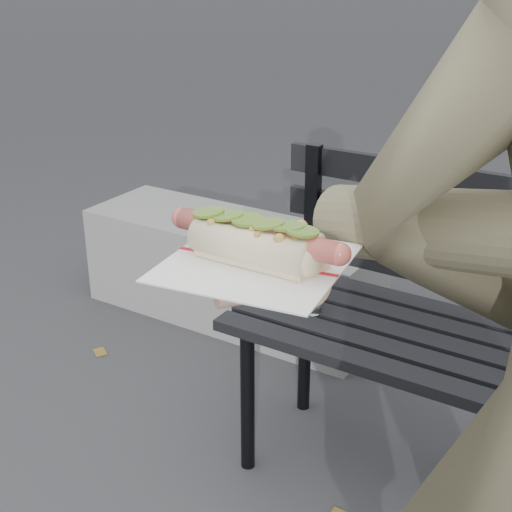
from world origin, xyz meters
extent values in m
cylinder|color=black|center=(-0.56, 0.76, 0.23)|extent=(0.04, 0.04, 0.45)
cylinder|color=black|center=(-0.56, 1.10, 0.23)|extent=(0.04, 0.04, 0.45)
cube|color=black|center=(0.11, 0.75, 0.47)|extent=(1.50, 0.07, 0.03)
cube|color=black|center=(0.11, 0.84, 0.47)|extent=(1.50, 0.07, 0.03)
cube|color=black|center=(-0.56, 1.12, 0.67)|extent=(0.04, 0.03, 0.42)
cylinder|color=white|center=(-0.45, 0.90, 0.57)|extent=(0.06, 0.06, 0.19)
cylinder|color=white|center=(-0.45, 0.90, 0.68)|extent=(0.03, 0.03, 0.02)
cube|color=slate|center=(-1.12, 1.52, 0.20)|extent=(1.20, 0.40, 0.40)
cylinder|color=#D8A384|center=(0.00, -0.02, 1.06)|extent=(0.09, 0.08, 0.07)
ellipsoid|color=#D8A384|center=(-0.04, -0.03, 1.06)|extent=(0.10, 0.12, 0.03)
cylinder|color=#D8A384|center=(-0.10, -0.06, 1.06)|extent=(0.05, 0.02, 0.02)
cylinder|color=#D8A384|center=(-0.10, -0.04, 1.06)|extent=(0.05, 0.02, 0.02)
cylinder|color=#D8A384|center=(-0.10, -0.02, 1.06)|extent=(0.05, 0.02, 0.02)
cylinder|color=#D8A384|center=(-0.10, 0.00, 1.06)|extent=(0.05, 0.02, 0.02)
cylinder|color=#D8A384|center=(-0.03, -0.08, 1.06)|extent=(0.04, 0.05, 0.02)
cube|color=white|center=(-0.04, -0.03, 1.07)|extent=(0.21, 0.21, 0.00)
cube|color=#B21E1E|center=(-0.04, -0.03, 1.08)|extent=(0.19, 0.03, 0.00)
cylinder|color=#C2544A|center=(-0.04, -0.03, 1.11)|extent=(0.20, 0.02, 0.02)
sphere|color=#C2544A|center=(-0.14, -0.03, 1.11)|extent=(0.03, 0.02, 0.02)
sphere|color=#C2544A|center=(0.06, -0.03, 1.11)|extent=(0.02, 0.02, 0.02)
sphere|color=#9E6B2D|center=(-0.10, -0.04, 1.12)|extent=(0.01, 0.01, 0.01)
sphere|color=#9E6B2D|center=(-0.03, -0.04, 1.12)|extent=(0.01, 0.01, 0.01)
sphere|color=#9E6B2D|center=(-0.04, -0.04, 1.12)|extent=(0.01, 0.01, 0.01)
sphere|color=#9E6B2D|center=(-0.09, -0.04, 1.11)|extent=(0.01, 0.01, 0.01)
sphere|color=#9E6B2D|center=(-0.01, -0.01, 1.12)|extent=(0.01, 0.01, 0.01)
sphere|color=#9E6B2D|center=(-0.07, -0.01, 1.11)|extent=(0.01, 0.01, 0.01)
sphere|color=#9E6B2D|center=(0.02, -0.04, 1.11)|extent=(0.01, 0.01, 0.01)
sphere|color=#9E6B2D|center=(0.00, -0.01, 1.11)|extent=(0.01, 0.01, 0.01)
sphere|color=#9E6B2D|center=(-0.10, -0.03, 1.11)|extent=(0.01, 0.01, 0.01)
sphere|color=#9E6B2D|center=(-0.07, -0.03, 1.11)|extent=(0.01, 0.01, 0.01)
sphere|color=#9E6B2D|center=(0.01, -0.04, 1.12)|extent=(0.01, 0.01, 0.01)
sphere|color=#9E6B2D|center=(-0.03, -0.05, 1.12)|extent=(0.01, 0.01, 0.01)
sphere|color=#9E6B2D|center=(0.01, -0.03, 1.11)|extent=(0.01, 0.01, 0.01)
sphere|color=#9E6B2D|center=(-0.09, -0.03, 1.12)|extent=(0.01, 0.01, 0.01)
sphere|color=#9E6B2D|center=(-0.01, -0.03, 1.12)|extent=(0.01, 0.01, 0.01)
sphere|color=#9E6B2D|center=(-0.04, -0.02, 1.11)|extent=(0.01, 0.01, 0.01)
sphere|color=#9E6B2D|center=(-0.09, -0.01, 1.12)|extent=(0.01, 0.01, 0.01)
sphere|color=#9E6B2D|center=(0.00, -0.05, 1.12)|extent=(0.01, 0.01, 0.01)
sphere|color=#9E6B2D|center=(-0.08, -0.03, 1.11)|extent=(0.01, 0.01, 0.01)
sphere|color=#9E6B2D|center=(0.01, -0.03, 1.11)|extent=(0.01, 0.01, 0.01)
sphere|color=#9E6B2D|center=(-0.04, -0.02, 1.11)|extent=(0.01, 0.01, 0.01)
sphere|color=#9E6B2D|center=(-0.09, -0.05, 1.12)|extent=(0.01, 0.01, 0.01)
sphere|color=#9E6B2D|center=(0.00, -0.01, 1.12)|extent=(0.01, 0.01, 0.01)
sphere|color=#9E6B2D|center=(-0.05, -0.02, 1.11)|extent=(0.01, 0.01, 0.01)
sphere|color=#9E6B2D|center=(-0.10, -0.05, 1.11)|extent=(0.01, 0.01, 0.01)
sphere|color=#9E6B2D|center=(0.00, -0.03, 1.12)|extent=(0.01, 0.01, 0.01)
cylinder|color=#5B8223|center=(-0.10, -0.03, 1.12)|extent=(0.04, 0.04, 0.01)
cylinder|color=#5B8223|center=(-0.08, -0.03, 1.12)|extent=(0.04, 0.04, 0.01)
cylinder|color=#5B8223|center=(-0.05, -0.03, 1.12)|extent=(0.04, 0.04, 0.01)
cylinder|color=#5B8223|center=(-0.03, -0.03, 1.12)|extent=(0.04, 0.04, 0.01)
cylinder|color=#5B8223|center=(0.00, -0.03, 1.12)|extent=(0.04, 0.04, 0.01)
cylinder|color=#5B8223|center=(0.02, -0.03, 1.12)|extent=(0.04, 0.04, 0.01)
cube|color=brown|center=(-1.37, 1.00, 0.00)|extent=(0.07, 0.07, 0.00)
cube|color=brown|center=(-0.93, 2.10, 0.00)|extent=(0.05, 0.05, 0.00)
cube|color=brown|center=(-1.83, 1.92, 0.00)|extent=(0.07, 0.07, 0.00)
camera|label=1|loc=(0.34, -0.64, 1.39)|focal=50.00mm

